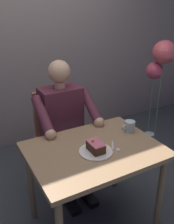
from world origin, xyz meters
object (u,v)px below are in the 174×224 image
at_px(coffee_cup, 129,126).
at_px(dessert_spoon, 116,148).
at_px(chair, 58,133).
at_px(cake_slice, 96,147).
at_px(seated_person, 65,128).
at_px(balloon_display, 159,70).
at_px(dining_table, 94,159).

bearing_deg(coffee_cup, dessert_spoon, 32.61).
bearing_deg(dessert_spoon, coffee_cup, -147.39).
xyz_separation_m(chair, cake_slice, (0.02, 0.73, 0.25)).
bearing_deg(seated_person, chair, -90.00).
bearing_deg(balloon_display, coffee_cup, 34.25).
height_order(chair, dessert_spoon, chair).
height_order(seated_person, dessert_spoon, seated_person).
bearing_deg(balloon_display, cake_slice, 29.54).
xyz_separation_m(coffee_cup, balloon_display, (-0.82, -0.56, 0.23)).
xyz_separation_m(cake_slice, coffee_cup, (-0.40, -0.13, 0.00)).
distance_m(chair, balloon_display, 1.29).
bearing_deg(seated_person, balloon_display, -173.87).
xyz_separation_m(chair, seated_person, (-0.00, 0.17, 0.14)).
relative_size(dining_table, seated_person, 0.76).
relative_size(chair, dessert_spoon, 6.69).
relative_size(cake_slice, dessert_spoon, 0.99).
height_order(chair, balloon_display, balloon_display).
bearing_deg(dessert_spoon, balloon_display, -146.12).
distance_m(chair, coffee_cup, 0.76).
bearing_deg(chair, coffee_cup, 122.11).
height_order(dining_table, balloon_display, balloon_display).
relative_size(coffee_cup, dessert_spoon, 0.86).
distance_m(coffee_cup, dessert_spoon, 0.29).
bearing_deg(coffee_cup, chair, -57.89).
height_order(seated_person, balloon_display, balloon_display).
height_order(chair, cake_slice, chair).
bearing_deg(dessert_spoon, dining_table, -27.76).
xyz_separation_m(seated_person, coffee_cup, (-0.38, 0.43, 0.11)).
relative_size(coffee_cup, balloon_display, 0.09).
bearing_deg(dessert_spoon, cake_slice, -9.07).
height_order(dining_table, seated_person, seated_person).
xyz_separation_m(chair, dessert_spoon, (-0.14, 0.76, 0.21)).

